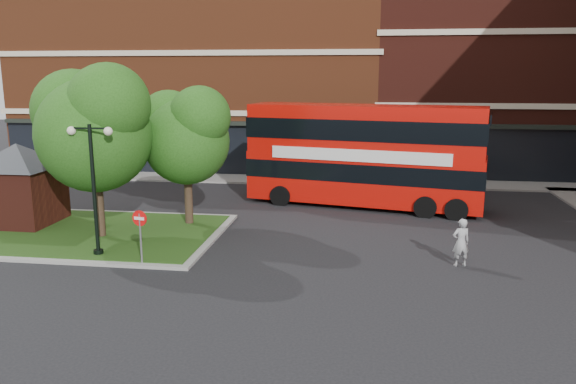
# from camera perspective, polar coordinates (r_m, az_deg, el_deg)

# --- Properties ---
(ground) EXTENTS (120.00, 120.00, 0.00)m
(ground) POSITION_cam_1_polar(r_m,az_deg,el_deg) (20.40, -4.84, -7.48)
(ground) COLOR black
(ground) RESTS_ON ground
(pavement_far) EXTENTS (44.00, 3.00, 0.12)m
(pavement_far) POSITION_cam_1_polar(r_m,az_deg,el_deg) (36.14, 0.94, 1.22)
(pavement_far) COLOR slate
(pavement_far) RESTS_ON ground
(terrace_far_left) EXTENTS (26.00, 12.00, 14.00)m
(terrace_far_left) POSITION_cam_1_polar(r_m,az_deg,el_deg) (44.50, -8.30, 12.09)
(terrace_far_left) COLOR brown
(terrace_far_left) RESTS_ON ground
(terrace_far_right) EXTENTS (18.00, 12.00, 16.00)m
(terrace_far_right) POSITION_cam_1_polar(r_m,az_deg,el_deg) (43.84, 21.26, 12.74)
(terrace_far_right) COLOR #471911
(terrace_far_right) RESTS_ON ground
(traffic_island) EXTENTS (12.60, 7.60, 0.15)m
(traffic_island) POSITION_cam_1_polar(r_m,az_deg,el_deg) (25.89, -20.89, -3.87)
(traffic_island) COLOR gray
(traffic_island) RESTS_ON ground
(kiosk) EXTENTS (6.51, 6.51, 3.60)m
(kiosk) POSITION_cam_1_polar(r_m,az_deg,el_deg) (27.80, -25.67, 1.53)
(kiosk) COLOR #471911
(kiosk) RESTS_ON traffic_island
(tree_island_west) EXTENTS (5.40, 4.71, 7.21)m
(tree_island_west) POSITION_cam_1_polar(r_m,az_deg,el_deg) (24.05, -19.25, 6.56)
(tree_island_west) COLOR #2D2116
(tree_island_west) RESTS_ON ground
(tree_island_east) EXTENTS (4.46, 3.90, 6.29)m
(tree_island_east) POSITION_cam_1_polar(r_m,az_deg,el_deg) (25.22, -10.44, 5.99)
(tree_island_east) COLOR #2D2116
(tree_island_east) RESTS_ON ground
(lamp_island) EXTENTS (1.72, 0.36, 5.00)m
(lamp_island) POSITION_cam_1_polar(r_m,az_deg,el_deg) (21.72, -19.15, 0.82)
(lamp_island) COLOR black
(lamp_island) RESTS_ON ground
(lamp_far_left) EXTENTS (1.72, 0.36, 5.00)m
(lamp_far_left) POSITION_cam_1_polar(r_m,az_deg,el_deg) (33.56, 3.94, 5.15)
(lamp_far_left) COLOR black
(lamp_far_left) RESTS_ON ground
(lamp_far_right) EXTENTS (1.72, 0.36, 5.00)m
(lamp_far_right) POSITION_cam_1_polar(r_m,az_deg,el_deg) (33.95, 17.58, 4.70)
(lamp_far_right) COLOR black
(lamp_far_right) RESTS_ON ground
(bus) EXTENTS (12.30, 5.20, 4.58)m
(bus) POSITION_cam_1_polar(r_m,az_deg,el_deg) (29.07, 7.73, 4.38)
(bus) COLOR #BA0E07
(bus) RESTS_ON ground
(woman) EXTENTS (0.73, 0.58, 1.75)m
(woman) POSITION_cam_1_polar(r_m,az_deg,el_deg) (20.99, 17.16, -4.91)
(woman) COLOR #9B9B9E
(woman) RESTS_ON ground
(car_silver) EXTENTS (4.35, 2.12, 1.43)m
(car_silver) POSITION_cam_1_polar(r_m,az_deg,el_deg) (35.19, 1.11, 2.01)
(car_silver) COLOR silver
(car_silver) RESTS_ON ground
(car_white) EXTENTS (4.74, 2.17, 1.51)m
(car_white) POSITION_cam_1_polar(r_m,az_deg,el_deg) (35.26, 7.09, 2.01)
(car_white) COLOR silver
(car_white) RESTS_ON ground
(no_entry_sign) EXTENTS (0.56, 0.15, 2.05)m
(no_entry_sign) POSITION_cam_1_polar(r_m,az_deg,el_deg) (20.56, -14.80, -3.42)
(no_entry_sign) COLOR slate
(no_entry_sign) RESTS_ON ground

